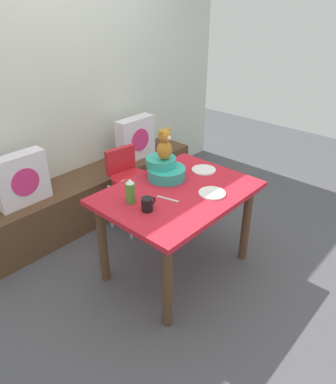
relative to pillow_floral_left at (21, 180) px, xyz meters
The scene contains 14 objects.
ground_plane 1.49m from the pillow_floral_left, 60.78° to the right, with size 8.00×8.00×0.00m, color #4C4C51.
back_wall 0.94m from the pillow_floral_left, 24.24° to the left, with size 4.40×0.10×2.60m, color silver.
window_bench 0.79m from the pillow_floral_left, ahead, with size 2.60×0.44×0.46m, color brown.
pillow_floral_left is the anchor object (origin of this frame).
pillow_floral_right 1.30m from the pillow_floral_left, ahead, with size 0.44×0.15×0.44m.
dining_table 1.32m from the pillow_floral_left, 60.78° to the right, with size 1.15×0.85×0.74m.
highchair 0.93m from the pillow_floral_left, 27.14° to the right, with size 0.36×0.48×0.79m.
infant_seat_teal 1.20m from the pillow_floral_left, 51.61° to the right, with size 0.30×0.33×0.16m.
teddy_bear 1.24m from the pillow_floral_left, 51.63° to the right, with size 0.13×0.12×0.25m.
ketchup_bottle 1.07m from the pillow_floral_left, 73.89° to the right, with size 0.07×0.07×0.18m.
coffee_mug 1.23m from the pillow_floral_left, 75.88° to the right, with size 0.12×0.08×0.09m.
dinner_plate_near 1.51m from the pillow_floral_left, 46.02° to the right, with size 0.20×0.20×0.01m, color white.
dinner_plate_far 1.58m from the pillow_floral_left, 60.54° to the right, with size 0.20×0.20×0.01m, color white.
table_fork 1.29m from the pillow_floral_left, 67.21° to the right, with size 0.02×0.17×0.01m, color silver.
Camera 1 is at (-1.79, -1.52, 2.03)m, focal length 33.62 mm.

